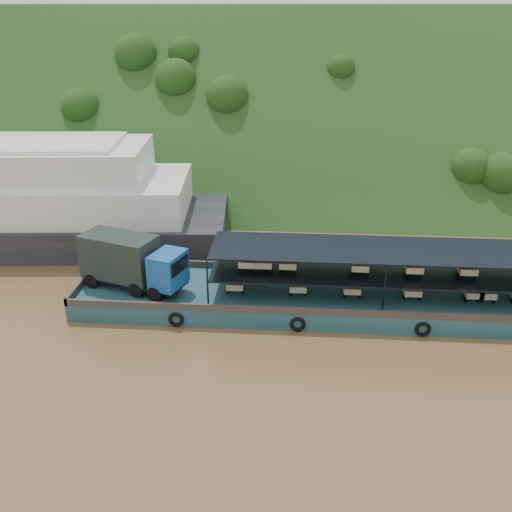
{
  "coord_description": "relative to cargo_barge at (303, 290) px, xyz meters",
  "views": [
    {
      "loc": [
        0.86,
        -34.03,
        19.43
      ],
      "look_at": [
        -2.0,
        3.0,
        3.2
      ],
      "focal_mm": 40.0,
      "sensor_mm": 36.0,
      "label": 1
    }
  ],
  "objects": [
    {
      "name": "ground",
      "position": [
        -1.44,
        -1.67,
        -1.26
      ],
      "size": [
        160.0,
        160.0,
        0.0
      ],
      "primitive_type": "plane",
      "color": "brown",
      "rests_on": "ground"
    },
    {
      "name": "hillside",
      "position": [
        -1.44,
        34.33,
        -1.26
      ],
      "size": [
        140.0,
        39.6,
        39.6
      ],
      "primitive_type": "cube",
      "rotation": [
        0.79,
        0.0,
        0.0
      ],
      "color": "#163613",
      "rests_on": "ground"
    },
    {
      "name": "cargo_barge",
      "position": [
        0.0,
        0.0,
        0.0
      ],
      "size": [
        35.0,
        7.18,
        4.99
      ],
      "color": "#143946",
      "rests_on": "ground"
    }
  ]
}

